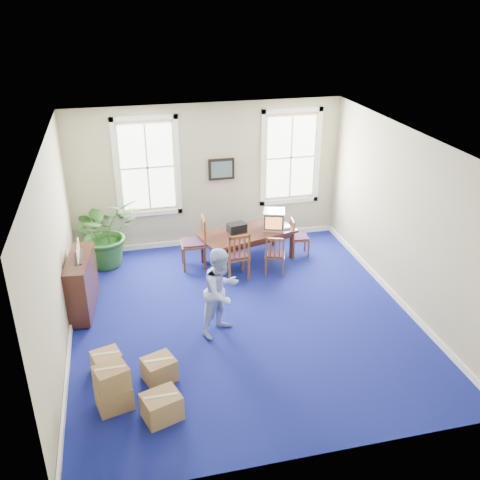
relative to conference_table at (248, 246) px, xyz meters
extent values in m
plane|color=navy|center=(-0.63, -2.14, -0.34)|extent=(6.50, 6.50, 0.00)
plane|color=white|center=(-0.63, -2.14, 2.86)|extent=(6.50, 6.50, 0.00)
plane|color=tan|center=(-0.63, 1.11, 1.26)|extent=(6.50, 0.00, 6.50)
plane|color=tan|center=(-0.63, -5.39, 1.26)|extent=(6.50, 0.00, 6.50)
plane|color=tan|center=(-3.63, -2.14, 1.26)|extent=(0.00, 6.50, 6.50)
plane|color=tan|center=(2.37, -2.14, 1.26)|extent=(0.00, 6.50, 6.50)
cube|color=white|center=(-0.63, 1.08, -0.28)|extent=(6.00, 0.04, 0.12)
cube|color=white|center=(-3.60, -2.14, -0.28)|extent=(0.04, 6.50, 0.12)
cube|color=white|center=(2.34, -2.14, -0.28)|extent=(0.04, 6.50, 0.12)
cube|color=white|center=(0.86, 0.00, 0.36)|extent=(0.16, 0.20, 0.05)
cube|color=black|center=(-0.23, 0.05, 0.43)|extent=(0.42, 0.32, 0.19)
imported|color=#98ABE6|center=(-1.07, -2.45, 0.44)|extent=(0.96, 0.93, 1.56)
cube|color=#3D1C15|center=(-3.38, -1.21, 0.18)|extent=(0.53, 1.36, 1.04)
imported|color=#25581E|center=(-2.93, 0.52, 0.41)|extent=(1.70, 1.61, 1.49)
camera|label=1|loc=(-2.54, -9.97, 5.03)|focal=40.00mm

